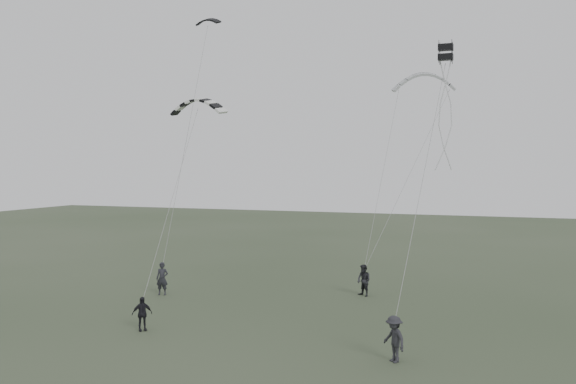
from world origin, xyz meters
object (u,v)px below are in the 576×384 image
(kite_dark_small, at_px, (208,20))
(kite_pale_large, at_px, (424,74))
(flyer_right, at_px, (364,280))
(kite_striped, at_px, (198,100))
(flyer_far, at_px, (394,339))
(flyer_left, at_px, (162,279))
(kite_box, at_px, (446,52))
(flyer_center, at_px, (142,314))

(kite_dark_small, bearing_deg, kite_pale_large, 25.74)
(flyer_right, relative_size, kite_dark_small, 1.10)
(kite_striped, bearing_deg, flyer_far, -28.94)
(flyer_left, xyz_separation_m, kite_dark_small, (0.66, 4.83, 16.60))
(kite_box, bearing_deg, flyer_center, -161.72)
(flyer_far, relative_size, kite_box, 2.55)
(kite_pale_large, height_order, kite_box, kite_pale_large)
(flyer_right, height_order, flyer_center, flyer_right)
(flyer_far, xyz_separation_m, kite_dark_small, (-14.39, 11.92, 16.67))
(kite_striped, bearing_deg, kite_pale_large, 40.58)
(flyer_left, relative_size, kite_box, 2.74)
(flyer_center, xyz_separation_m, kite_pale_large, (11.10, 16.98, 13.24))
(flyer_right, bearing_deg, flyer_center, -93.73)
(kite_box, bearing_deg, kite_dark_small, 155.71)
(flyer_left, bearing_deg, kite_box, -22.59)
(kite_pale_large, bearing_deg, flyer_left, -155.55)
(flyer_far, bearing_deg, flyer_right, 152.13)
(flyer_right, xyz_separation_m, kite_pale_large, (2.73, 6.43, 13.10))
(flyer_far, bearing_deg, flyer_left, -160.96)
(flyer_left, bearing_deg, flyer_right, 3.86)
(kite_dark_small, height_order, kite_box, kite_dark_small)
(kite_striped, height_order, kite_box, kite_box)
(flyer_far, bearing_deg, kite_pale_large, 136.83)
(kite_pale_large, distance_m, kite_box, 12.89)
(flyer_right, distance_m, flyer_far, 11.41)
(kite_dark_small, relative_size, kite_box, 2.38)
(flyer_far, bearing_deg, kite_box, 116.25)
(kite_dark_small, relative_size, kite_striped, 0.50)
(flyer_center, height_order, kite_pale_large, kite_pale_large)
(flyer_left, height_order, kite_striped, kite_striped)
(flyer_center, bearing_deg, flyer_right, 6.49)
(flyer_far, height_order, kite_striped, kite_striped)
(flyer_center, bearing_deg, kite_dark_small, 57.16)
(flyer_left, height_order, flyer_center, flyer_left)
(flyer_center, bearing_deg, kite_box, -27.10)
(flyer_right, bearing_deg, flyer_far, -37.46)
(flyer_center, bearing_deg, kite_striped, 52.19)
(flyer_left, xyz_separation_m, flyer_far, (15.05, -7.10, -0.07))
(kite_pale_large, bearing_deg, kite_dark_small, -169.57)
(flyer_far, relative_size, kite_pale_large, 0.43)
(kite_box, bearing_deg, flyer_far, -107.74)
(flyer_left, xyz_separation_m, kite_striped, (2.25, 0.49, 10.71))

